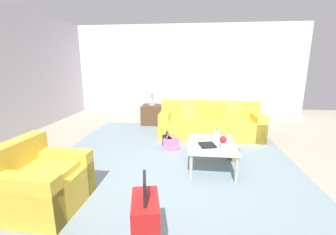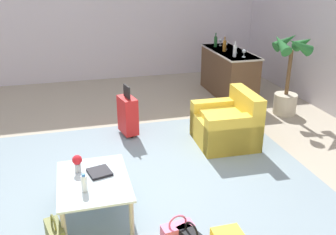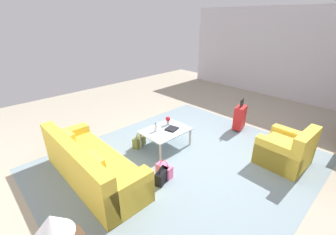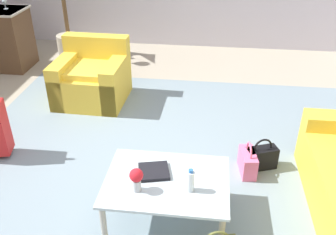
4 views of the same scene
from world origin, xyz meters
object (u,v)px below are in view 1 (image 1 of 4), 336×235
at_px(handbag_olive, 233,152).
at_px(side_table, 152,115).
at_px(coffee_table_book, 207,145).
at_px(armchair, 39,184).
at_px(coffee_table, 212,146).
at_px(couch, 210,124).
at_px(water_bottle, 217,135).
at_px(suitcase_red, 146,230).
at_px(handbag_black, 167,142).
at_px(table_lamp, 152,90).
at_px(handbag_pink, 171,144).
at_px(flower_vase, 223,141).

bearing_deg(handbag_olive, side_table, 39.11).
bearing_deg(side_table, coffee_table_book, -154.07).
bearing_deg(armchair, coffee_table, -59.06).
bearing_deg(couch, water_bottle, -180.00).
bearing_deg(handbag_olive, coffee_table, 134.94).
distance_m(suitcase_red, handbag_black, 2.89).
distance_m(table_lamp, handbag_olive, 3.18).
relative_size(handbag_olive, handbag_black, 1.00).
xyz_separation_m(armchair, handbag_pink, (2.03, -1.42, -0.16)).
distance_m(flower_vase, suitcase_red, 1.98).
bearing_deg(handbag_olive, table_lamp, 39.11).
bearing_deg(coffee_table, coffee_table_book, 146.31).
xyz_separation_m(couch, armchair, (-3.09, 2.27, -0.00)).
height_order(coffee_table_book, handbag_pink, coffee_table_book).
bearing_deg(handbag_olive, coffee_table_book, 137.12).
distance_m(flower_vase, handbag_pink, 1.38).
bearing_deg(table_lamp, coffee_table_book, -154.07).
bearing_deg(armchair, handbag_black, -31.34).
xyz_separation_m(armchair, coffee_table_book, (1.18, -2.09, 0.16)).
bearing_deg(handbag_pink, suitcase_red, -179.04).
relative_size(armchair, flower_vase, 4.53).
distance_m(armchair, handbag_olive, 3.12).
relative_size(armchair, suitcase_red, 1.09).
distance_m(handbag_pink, handbag_olive, 1.21).
distance_m(couch, handbag_black, 1.32).
distance_m(flower_vase, handbag_black, 1.54).
height_order(coffee_table, table_lamp, table_lamp).
xyz_separation_m(coffee_table_book, handbag_pink, (0.85, 0.67, -0.32)).
relative_size(table_lamp, handbag_pink, 1.64).
relative_size(suitcase_red, handbag_pink, 2.37).
distance_m(coffee_table_book, side_table, 3.25).
bearing_deg(couch, handbag_black, 134.09).
distance_m(side_table, handbag_black, 2.04).
relative_size(couch, suitcase_red, 2.83).
height_order(couch, coffee_table_book, couch).
height_order(suitcase_red, handbag_black, suitcase_red).
bearing_deg(handbag_black, handbag_pink, -147.15).
relative_size(flower_vase, suitcase_red, 0.24).
relative_size(suitcase_red, handbag_black, 2.37).
relative_size(coffee_table, side_table, 1.73).
bearing_deg(handbag_pink, water_bottle, -122.27).
relative_size(armchair, handbag_black, 2.59).
relative_size(water_bottle, coffee_table_book, 0.81).
distance_m(suitcase_red, handbag_olive, 2.69).
bearing_deg(suitcase_red, handbag_olive, -24.94).
bearing_deg(table_lamp, water_bottle, -148.39).
distance_m(coffee_table, flower_vase, 0.32).
relative_size(couch, handbag_olive, 6.72).
relative_size(table_lamp, handbag_black, 1.64).
xyz_separation_m(couch, water_bottle, (-1.59, -0.00, 0.23)).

